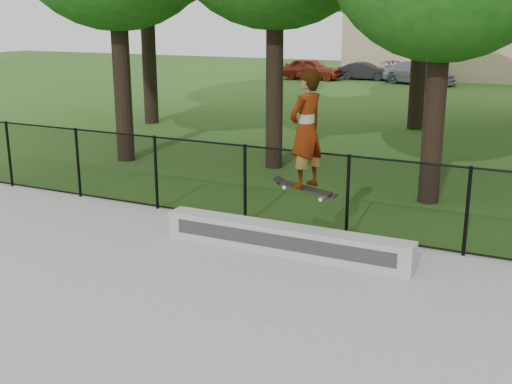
{
  "coord_description": "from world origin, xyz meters",
  "views": [
    {
      "loc": [
        5.27,
        -4.41,
        3.86
      ],
      "look_at": [
        1.06,
        4.2,
        1.2
      ],
      "focal_mm": 45.0,
      "sensor_mm": 36.0,
      "label": 1
    }
  ],
  "objects_px": {
    "skater_airborne": "(306,131)",
    "car_c": "(419,73)",
    "grind_ledge": "(284,240)",
    "car_a": "(311,69)",
    "car_b": "(365,71)"
  },
  "relations": [
    {
      "from": "grind_ledge",
      "to": "car_c",
      "type": "xyz_separation_m",
      "value": [
        -3.96,
        28.3,
        0.33
      ]
    },
    {
      "from": "car_a",
      "to": "car_b",
      "type": "xyz_separation_m",
      "value": [
        3.03,
        1.34,
        -0.13
      ]
    },
    {
      "from": "grind_ledge",
      "to": "car_c",
      "type": "height_order",
      "value": "car_c"
    },
    {
      "from": "car_a",
      "to": "car_c",
      "type": "distance_m",
      "value": 6.59
    },
    {
      "from": "car_b",
      "to": "skater_airborne",
      "type": "bearing_deg",
      "value": -168.67
    },
    {
      "from": "car_c",
      "to": "car_a",
      "type": "bearing_deg",
      "value": 112.13
    },
    {
      "from": "grind_ledge",
      "to": "car_b",
      "type": "distance_m",
      "value": 30.43
    },
    {
      "from": "grind_ledge",
      "to": "car_c",
      "type": "bearing_deg",
      "value": 97.97
    },
    {
      "from": "grind_ledge",
      "to": "car_a",
      "type": "relative_size",
      "value": 1.11
    },
    {
      "from": "car_a",
      "to": "skater_airborne",
      "type": "xyz_separation_m",
      "value": [
        10.98,
        -28.38,
        1.51
      ]
    },
    {
      "from": "grind_ledge",
      "to": "car_a",
      "type": "xyz_separation_m",
      "value": [
        -10.55,
        28.14,
        0.36
      ]
    },
    {
      "from": "skater_airborne",
      "to": "grind_ledge",
      "type": "bearing_deg",
      "value": 151.67
    },
    {
      "from": "skater_airborne",
      "to": "car_a",
      "type": "bearing_deg",
      "value": 111.16
    },
    {
      "from": "car_a",
      "to": "skater_airborne",
      "type": "height_order",
      "value": "skater_airborne"
    },
    {
      "from": "skater_airborne",
      "to": "car_c",
      "type": "bearing_deg",
      "value": 98.75
    }
  ]
}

